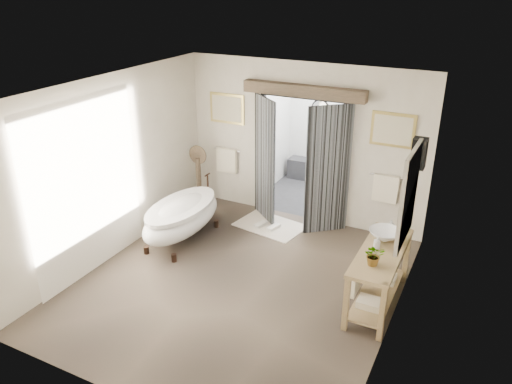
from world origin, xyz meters
TOP-DOWN VIEW (x-y plane):
  - ground_plane at (0.00, 0.00)m, footprint 5.00×5.00m
  - room_shell at (-0.04, -0.12)m, footprint 4.52×5.02m
  - shower_room at (0.00, 3.99)m, footprint 2.22×2.01m
  - back_wall_dressing at (0.00, 2.32)m, footprint 3.82×0.67m
  - clawfoot_tub at (-1.48, 0.73)m, footprint 0.84×1.88m
  - vanity at (1.95, 0.41)m, footprint 0.57×1.60m
  - pedestal_mirror at (-1.95, 2.02)m, footprint 0.38×0.24m
  - rug at (-0.35, 1.87)m, footprint 1.32×1.00m
  - slippers at (-0.37, 1.78)m, footprint 0.44×0.30m
  - basin at (1.94, 0.73)m, footprint 0.54×0.54m
  - plant at (1.96, 0.02)m, footprint 0.32×0.30m
  - soap_bottle_a at (1.89, 0.46)m, footprint 0.10×0.10m
  - soap_bottle_b at (1.94, 1.08)m, footprint 0.15×0.15m

SIDE VIEW (x-z plane):
  - ground_plane at x=0.00m, z-range 0.00..0.00m
  - rug at x=-0.35m, z-range 0.00..0.01m
  - slippers at x=-0.37m, z-range 0.01..0.07m
  - clawfoot_tub at x=-1.48m, z-range -0.01..0.91m
  - vanity at x=1.95m, z-range 0.08..0.93m
  - pedestal_mirror at x=-1.95m, z-range -0.09..1.18m
  - shower_room at x=0.00m, z-range -0.35..2.16m
  - soap_bottle_b at x=1.94m, z-range 0.85..1.00m
  - basin at x=1.94m, z-range 0.85..1.01m
  - soap_bottle_a at x=1.89m, z-range 0.85..1.02m
  - plant at x=1.96m, z-range 0.85..1.13m
  - back_wall_dressing at x=0.00m, z-range 0.30..2.82m
  - room_shell at x=-0.04m, z-range 0.40..3.31m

